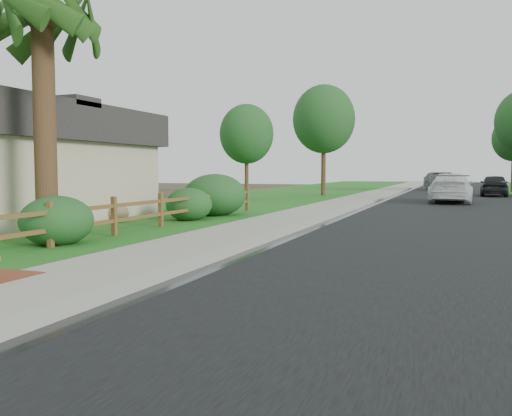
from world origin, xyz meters
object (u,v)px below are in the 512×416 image
at_px(palm_tree, 42,11).
at_px(white_suv, 451,188).
at_px(ranch_fence, 139,211).
at_px(dark_car_mid, 494,185).

xyz_separation_m(palm_tree, white_suv, (8.84, 21.35, -4.70)).
relative_size(ranch_fence, white_suv, 3.07).
bearing_deg(ranch_fence, white_suv, 66.20).
bearing_deg(white_suv, palm_tree, 68.18).
height_order(ranch_fence, dark_car_mid, dark_car_mid).
distance_m(white_suv, dark_car_mid, 9.27).
relative_size(ranch_fence, dark_car_mid, 3.88).
relative_size(ranch_fence, palm_tree, 2.56).
height_order(ranch_fence, palm_tree, palm_tree).
relative_size(palm_tree, dark_car_mid, 1.51).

